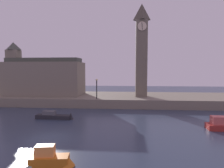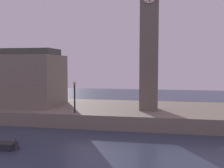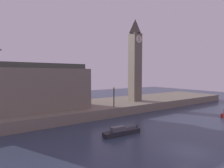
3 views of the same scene
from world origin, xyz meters
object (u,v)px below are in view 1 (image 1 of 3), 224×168
Objects in this scene: boat_patrol_orange at (52,159)px; boat_barge_dark at (57,116)px; streetlamp at (97,86)px; clock_tower at (141,49)px; parliament_hall at (43,77)px.

boat_barge_dark is at bearing 108.71° from boat_patrol_orange.
boat_patrol_orange is at bearing -89.47° from streetlamp.
boat_patrol_orange is at bearing -71.29° from boat_barge_dark.
clock_tower is at bearing 72.68° from boat_patrol_orange.
boat_barge_dark is at bearing -59.67° from parliament_hall.
streetlamp is 0.66× the size of boat_barge_dark.
parliament_hall is 27.74m from boat_patrol_orange.
streetlamp is (11.32, -4.49, -1.37)m from parliament_hall.
parliament_hall reaches higher than streetlamp.
clock_tower is at bearing -3.02° from parliament_hall.
streetlamp is at bearing -21.66° from parliament_hall.
boat_patrol_orange is at bearing -65.15° from parliament_hall.
boat_barge_dark is (7.34, -12.55, -4.67)m from parliament_hall.
streetlamp is 1.10× the size of boat_patrol_orange.
clock_tower reaches higher than streetlamp.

